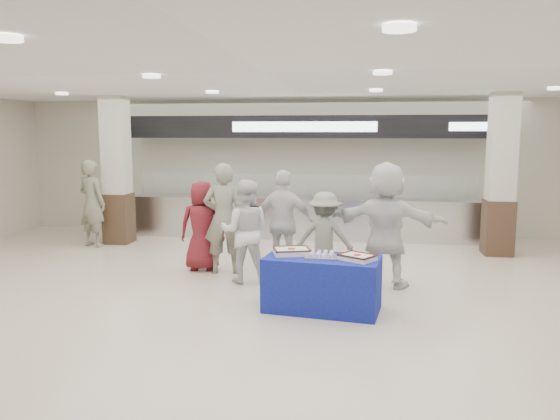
% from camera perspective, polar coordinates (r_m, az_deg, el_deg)
% --- Properties ---
extents(ground, '(14.00, 14.00, 0.00)m').
position_cam_1_polar(ground, '(7.56, -1.63, -10.71)').
color(ground, beige).
rests_on(ground, ground).
extents(serving_line, '(8.70, 0.85, 2.80)m').
position_cam_1_polar(serving_line, '(12.57, 2.62, 2.31)').
color(serving_line, silver).
rests_on(serving_line, ground).
extents(column_left, '(0.55, 0.55, 3.20)m').
position_cam_1_polar(column_left, '(12.44, -16.66, 3.63)').
color(column_left, '#382619').
rests_on(column_left, ground).
extents(column_right, '(0.55, 0.55, 3.20)m').
position_cam_1_polar(column_right, '(11.61, 22.06, 3.07)').
color(column_right, '#382619').
rests_on(column_right, ground).
extents(display_table, '(1.64, 0.99, 0.75)m').
position_cam_1_polar(display_table, '(7.59, 4.43, -7.68)').
color(display_table, '#152495').
rests_on(display_table, ground).
extents(sheet_cake_left, '(0.58, 0.50, 0.10)m').
position_cam_1_polar(sheet_cake_left, '(7.63, 1.22, -4.28)').
color(sheet_cake_left, white).
rests_on(sheet_cake_left, display_table).
extents(sheet_cake_right, '(0.54, 0.51, 0.09)m').
position_cam_1_polar(sheet_cake_right, '(7.37, 8.07, -4.85)').
color(sheet_cake_right, white).
rests_on(sheet_cake_right, display_table).
extents(cupcake_tray, '(0.45, 0.34, 0.07)m').
position_cam_1_polar(cupcake_tray, '(7.48, 4.37, -4.68)').
color(cupcake_tray, '#A4A5A9').
rests_on(cupcake_tray, display_table).
extents(civilian_maroon, '(0.84, 0.60, 1.60)m').
position_cam_1_polar(civilian_maroon, '(9.73, -8.16, -1.64)').
color(civilian_maroon, maroon).
rests_on(civilian_maroon, ground).
extents(soldier_a, '(0.77, 0.57, 1.92)m').
position_cam_1_polar(soldier_a, '(9.45, -5.90, -0.89)').
color(soldier_a, slate).
rests_on(soldier_a, ground).
extents(chef_tall, '(0.87, 0.70, 1.69)m').
position_cam_1_polar(chef_tall, '(8.87, -3.66, -2.24)').
color(chef_tall, white).
rests_on(chef_tall, ground).
extents(chef_short, '(1.12, 0.60, 1.81)m').
position_cam_1_polar(chef_short, '(9.28, 0.43, -1.37)').
color(chef_short, white).
rests_on(chef_short, ground).
extents(soldier_b, '(1.01, 0.65, 1.49)m').
position_cam_1_polar(soldier_b, '(8.90, 4.68, -2.87)').
color(soldier_b, slate).
rests_on(soldier_b, ground).
extents(civilian_white, '(1.93, 0.96, 1.99)m').
position_cam_1_polar(civilian_white, '(8.75, 11.02, -1.51)').
color(civilian_white, white).
rests_on(civilian_white, ground).
extents(soldier_bg, '(0.79, 0.65, 1.86)m').
position_cam_1_polar(soldier_bg, '(12.29, -19.06, 0.66)').
color(soldier_bg, slate).
rests_on(soldier_bg, ground).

